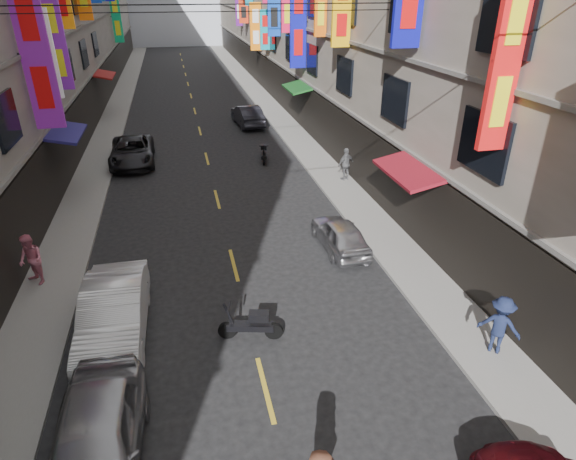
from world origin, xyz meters
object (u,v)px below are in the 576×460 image
car_right_mid (340,234)px  pedestrian_rnear (500,325)px  car_right_far (247,115)px  pedestrian_lfar (31,260)px  car_left_near (95,445)px  pedestrian_rfar (346,164)px  car_left_far (132,151)px  car_left_mid (114,314)px  scooter_far_right (264,153)px  scooter_crossing (251,325)px

car_right_mid → pedestrian_rnear: pedestrian_rnear is taller
car_right_far → pedestrian_lfar: pedestrian_lfar is taller
car_left_near → pedestrian_rfar: 17.46m
car_left_near → car_left_far: size_ratio=0.91×
car_left_mid → car_left_far: size_ratio=0.94×
car_right_mid → pedestrian_rnear: (2.17, -6.41, 0.35)m
car_left_mid → car_right_mid: bearing=25.0°
pedestrian_rfar → pedestrian_lfar: bearing=6.8°
car_right_far → scooter_far_right: bearing=82.5°
scooter_crossing → car_left_near: size_ratio=0.39×
pedestrian_lfar → car_left_mid: bearing=-0.9°
car_right_mid → pedestrian_rfar: 6.96m
pedestrian_lfar → car_left_near: bearing=-21.2°
scooter_crossing → car_right_far: car_right_far is taller
car_left_near → car_right_mid: (7.64, 7.73, -0.18)m
pedestrian_rnear → pedestrian_rfar: size_ratio=1.02×
pedestrian_rfar → car_left_mid: bearing=23.8°
pedestrian_lfar → pedestrian_rfar: (12.89, 6.66, -0.05)m
car_left_far → car_right_mid: 14.26m
car_left_far → pedestrian_lfar: 12.21m
scooter_crossing → car_right_mid: size_ratio=0.51×
car_left_far → pedestrian_lfar: size_ratio=2.87×
scooter_crossing → car_left_near: (-3.63, -3.41, 0.33)m
car_left_near → pedestrian_lfar: (-2.77, 7.57, 0.21)m
scooter_crossing → car_left_far: bearing=28.2°
car_left_mid → pedestrian_rnear: bearing=-15.9°
car_left_near → pedestrian_rfar: (10.12, 14.23, 0.16)m
car_left_mid → pedestrian_lfar: bearing=131.6°
car_left_far → car_left_mid: bearing=-89.9°
scooter_crossing → car_right_mid: (4.01, 4.32, 0.15)m
pedestrian_lfar → pedestrian_rnear: pedestrian_lfar is taller
car_left_far → car_right_far: 9.95m
car_left_near → pedestrian_rnear: pedestrian_rnear is taller
scooter_crossing → car_right_far: bearing=5.8°
car_right_far → pedestrian_lfar: 21.05m
car_right_mid → pedestrian_rnear: bearing=106.5°
car_left_near → scooter_crossing: bearing=44.8°
car_right_far → pedestrian_lfar: size_ratio=2.49×
car_left_near → pedestrian_rnear: (9.81, 1.32, 0.18)m
scooter_far_right → pedestrian_rfar: bearing=139.4°
car_left_near → pedestrian_rfar: pedestrian_rfar is taller
car_right_mid → car_right_far: car_right_far is taller
car_left_far → pedestrian_lfar: pedestrian_lfar is taller
scooter_far_right → pedestrian_lfar: size_ratio=1.04×
car_left_near → car_left_far: car_left_near is taller
car_left_mid → car_right_far: car_left_mid is taller
car_right_far → car_left_far: bearing=36.7°
pedestrian_rnear → scooter_crossing: bearing=24.7°
car_right_far → pedestrian_rnear: (2.77, -24.87, 0.24)m
car_left_near → car_left_mid: bearing=91.7°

